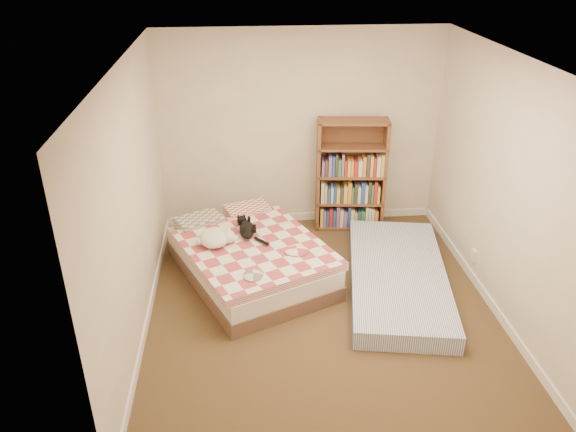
{
  "coord_description": "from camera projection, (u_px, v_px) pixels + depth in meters",
  "views": [
    {
      "loc": [
        -0.76,
        -4.67,
        3.46
      ],
      "look_at": [
        -0.31,
        0.3,
        0.93
      ],
      "focal_mm": 35.0,
      "sensor_mm": 36.0,
      "label": 1
    }
  ],
  "objects": [
    {
      "name": "room",
      "position": [
        325.0,
        203.0,
        5.23
      ],
      "size": [
        3.51,
        4.01,
        2.51
      ],
      "color": "#4D3421",
      "rests_on": "ground"
    },
    {
      "name": "bed",
      "position": [
        250.0,
        257.0,
        6.24
      ],
      "size": [
        1.96,
        2.24,
        0.5
      ],
      "rotation": [
        0.0,
        0.0,
        0.42
      ],
      "color": "brown",
      "rests_on": "room"
    },
    {
      "name": "bookshelf",
      "position": [
        350.0,
        188.0,
        7.17
      ],
      "size": [
        0.89,
        0.37,
        1.44
      ],
      "rotation": [
        0.0,
        0.0,
        -0.1
      ],
      "color": "brown",
      "rests_on": "room"
    },
    {
      "name": "floor_mattress",
      "position": [
        398.0,
        277.0,
        6.1
      ],
      "size": [
        1.38,
        2.38,
        0.2
      ],
      "primitive_type": "cube",
      "rotation": [
        0.0,
        0.0,
        -0.18
      ],
      "color": "#6781AD",
      "rests_on": "room"
    },
    {
      "name": "black_cat",
      "position": [
        247.0,
        228.0,
        6.25
      ],
      "size": [
        0.26,
        0.63,
        0.14
      ],
      "rotation": [
        0.0,
        0.0,
        0.24
      ],
      "color": "black",
      "rests_on": "bed"
    },
    {
      "name": "white_dog",
      "position": [
        216.0,
        238.0,
        5.99
      ],
      "size": [
        0.48,
        0.49,
        0.18
      ],
      "rotation": [
        0.0,
        0.0,
        0.66
      ],
      "color": "white",
      "rests_on": "bed"
    }
  ]
}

